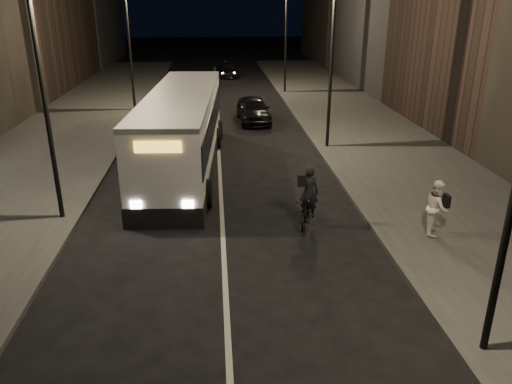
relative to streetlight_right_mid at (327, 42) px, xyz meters
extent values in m
plane|color=black|center=(-5.33, -12.00, -5.36)|extent=(180.00, 180.00, 0.00)
cube|color=#333331|center=(3.17, 2.00, -5.28)|extent=(7.00, 70.00, 0.16)
cube|color=#333331|center=(-13.83, 2.00, -5.28)|extent=(7.00, 70.00, 0.16)
cylinder|color=black|center=(0.27, 0.00, -1.20)|extent=(0.16, 0.16, 8.00)
cylinder|color=black|center=(0.27, 16.00, -1.20)|extent=(0.16, 0.16, 8.00)
cylinder|color=black|center=(-10.93, -8.00, -1.20)|extent=(0.16, 0.16, 8.00)
cylinder|color=black|center=(-10.93, 10.00, -1.20)|extent=(0.16, 0.16, 8.00)
cube|color=silver|center=(-6.93, -2.54, -3.64)|extent=(3.47, 13.07, 3.45)
cube|color=black|center=(-6.93, -2.54, -3.15)|extent=(3.53, 12.64, 1.24)
cube|color=silver|center=(-6.93, -2.54, -1.97)|extent=(3.49, 13.07, 0.19)
cube|color=gold|center=(-7.32, -9.00, -2.45)|extent=(1.51, 0.22, 0.38)
cylinder|color=black|center=(-8.55, -6.98, -4.82)|extent=(0.44, 1.10, 1.08)
cylinder|color=black|center=(-5.86, -7.14, -4.82)|extent=(0.44, 1.10, 1.08)
cylinder|color=black|center=(-8.03, 1.62, -4.82)|extent=(0.44, 1.10, 1.08)
cylinder|color=black|center=(-5.34, 1.46, -4.82)|extent=(0.44, 1.10, 1.08)
imported|color=black|center=(-2.41, -8.95, -4.87)|extent=(1.20, 1.98, 0.98)
imported|color=black|center=(-2.41, -9.15, -4.10)|extent=(0.76, 0.61, 1.79)
imported|color=silver|center=(1.54, -10.37, -4.29)|extent=(0.95, 1.07, 1.83)
imported|color=black|center=(-3.06, 6.32, -4.58)|extent=(2.08, 4.69, 1.57)
imported|color=#3F3E41|center=(-8.23, 15.71, -4.62)|extent=(1.79, 4.56, 1.48)
imported|color=black|center=(-4.08, 25.47, -4.71)|extent=(2.22, 4.65, 1.31)
camera|label=1|loc=(-5.47, -24.52, 2.00)|focal=35.00mm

